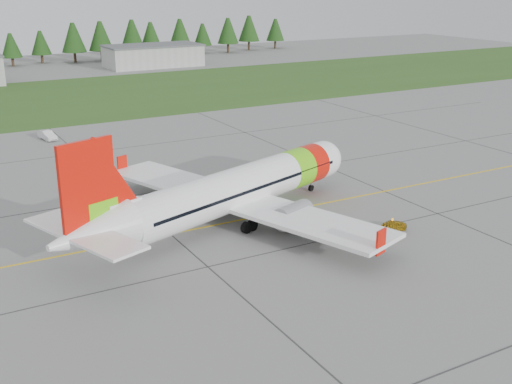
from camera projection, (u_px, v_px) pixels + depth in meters
ground at (357, 232)px, 58.54m from camera, size 320.00×320.00×0.00m
aircraft at (234, 190)px, 60.32m from camera, size 34.61×32.84×10.87m
follow_me_car at (393, 215)px, 58.00m from camera, size 1.53×1.67×3.46m
service_van at (46, 126)px, 91.34m from camera, size 1.61×1.55×4.00m
grass_strip at (99, 95)px, 126.31m from camera, size 320.00×50.00×0.03m
taxi_guideline at (308, 206)px, 65.15m from camera, size 120.00×0.25×0.02m
hangar_east at (153, 56)px, 166.85m from camera, size 24.00×12.00×5.20m
treeline at (37, 45)px, 171.01m from camera, size 160.00×8.00×10.00m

